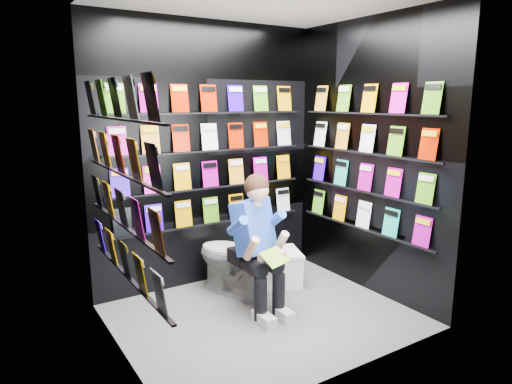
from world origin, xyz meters
TOP-DOWN VIEW (x-y plane):
  - floor at (0.00, 0.00)m, footprint 2.40×2.40m
  - wall_back at (0.00, 1.00)m, footprint 2.40×0.04m
  - wall_front at (0.00, -1.00)m, footprint 2.40×0.04m
  - wall_left at (-1.20, 0.00)m, footprint 0.04×2.00m
  - wall_right at (1.20, 0.00)m, footprint 0.04×2.00m
  - comics_back at (0.00, 0.97)m, footprint 2.10×0.06m
  - comics_left at (-1.17, 0.00)m, footprint 0.06×1.70m
  - comics_right at (1.17, 0.00)m, footprint 0.06×1.70m
  - toilet at (0.02, 0.59)m, footprint 0.64×0.85m
  - longbox at (0.61, 0.49)m, footprint 0.36×0.47m
  - longbox_lid at (0.61, 0.49)m, footprint 0.39×0.50m
  - reader at (0.02, 0.21)m, footprint 0.68×0.82m
  - held_comic at (0.02, -0.14)m, footprint 0.29×0.22m

SIDE VIEW (x-z plane):
  - floor at x=0.00m, z-range 0.00..0.00m
  - longbox at x=0.61m, z-range 0.00..0.31m
  - longbox_lid at x=0.61m, z-range 0.31..0.34m
  - toilet at x=0.02m, z-range 0.00..0.73m
  - held_comic at x=0.02m, z-range 0.53..0.63m
  - reader at x=0.02m, z-range 0.10..1.39m
  - wall_back at x=0.00m, z-range 0.00..2.60m
  - wall_front at x=0.00m, z-range 0.00..2.60m
  - wall_left at x=-1.20m, z-range 0.00..2.60m
  - wall_right at x=1.20m, z-range 0.00..2.60m
  - comics_back at x=0.00m, z-range 0.62..1.99m
  - comics_left at x=-1.17m, z-range 0.62..1.99m
  - comics_right at x=1.17m, z-range 0.62..1.99m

